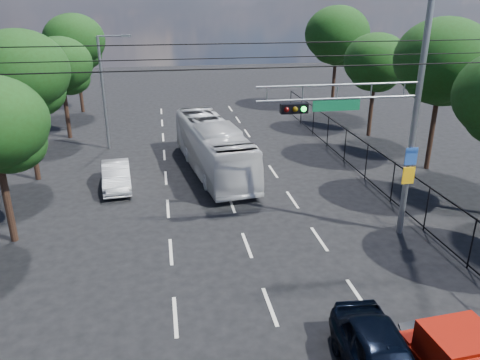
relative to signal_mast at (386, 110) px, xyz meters
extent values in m
cube|color=beige|center=(-8.28, -3.99, -5.24)|extent=(0.12, 2.00, 0.01)
cube|color=beige|center=(-8.28, 0.01, -5.24)|extent=(0.12, 2.00, 0.01)
cube|color=beige|center=(-8.28, 4.01, -5.24)|extent=(0.12, 2.00, 0.01)
cube|color=beige|center=(-8.28, 8.01, -5.24)|extent=(0.12, 2.00, 0.01)
cube|color=beige|center=(-8.28, 12.01, -5.24)|extent=(0.12, 2.00, 0.01)
cube|color=beige|center=(-8.28, 16.01, -5.24)|extent=(0.12, 2.00, 0.01)
cube|color=beige|center=(-8.28, 20.01, -5.24)|extent=(0.12, 2.00, 0.01)
cube|color=beige|center=(-8.28, 24.01, -5.24)|extent=(0.12, 2.00, 0.01)
cube|color=beige|center=(-5.28, -3.99, -5.24)|extent=(0.12, 2.00, 0.01)
cube|color=beige|center=(-5.28, 0.01, -5.24)|extent=(0.12, 2.00, 0.01)
cube|color=beige|center=(-5.28, 4.01, -5.24)|extent=(0.12, 2.00, 0.01)
cube|color=beige|center=(-5.28, 8.01, -5.24)|extent=(0.12, 2.00, 0.01)
cube|color=beige|center=(-5.28, 12.01, -5.24)|extent=(0.12, 2.00, 0.01)
cube|color=beige|center=(-5.28, 16.01, -5.24)|extent=(0.12, 2.00, 0.01)
cube|color=beige|center=(-5.28, 20.01, -5.24)|extent=(0.12, 2.00, 0.01)
cube|color=beige|center=(-5.28, 24.01, -5.24)|extent=(0.12, 2.00, 0.01)
cube|color=beige|center=(-2.28, -3.99, -5.24)|extent=(0.12, 2.00, 0.01)
cube|color=beige|center=(-2.28, 0.01, -5.24)|extent=(0.12, 2.00, 0.01)
cube|color=beige|center=(-2.28, 4.01, -5.24)|extent=(0.12, 2.00, 0.01)
cube|color=beige|center=(-2.28, 8.01, -5.24)|extent=(0.12, 2.00, 0.01)
cube|color=beige|center=(-2.28, 12.01, -5.24)|extent=(0.12, 2.00, 0.01)
cube|color=beige|center=(-2.28, 16.01, -5.24)|extent=(0.12, 2.00, 0.01)
cube|color=beige|center=(-2.28, 20.01, -5.24)|extent=(0.12, 2.00, 0.01)
cube|color=beige|center=(-2.28, 24.01, -5.24)|extent=(0.12, 2.00, 0.01)
cylinder|color=slate|center=(1.22, 0.01, -0.49)|extent=(0.24, 0.24, 9.50)
cylinder|color=slate|center=(-1.88, 0.01, 1.01)|extent=(6.20, 0.08, 0.08)
cylinder|color=slate|center=(-1.88, 0.01, 0.51)|extent=(6.20, 0.08, 0.08)
cube|color=black|center=(-3.58, 0.01, 0.21)|extent=(1.00, 0.28, 0.35)
sphere|color=#3F0505|center=(-3.90, -0.14, 0.21)|extent=(0.20, 0.20, 0.20)
sphere|color=#4C3805|center=(-3.58, -0.14, 0.21)|extent=(0.20, 0.20, 0.20)
sphere|color=#0CE533|center=(-3.26, -0.14, 0.21)|extent=(0.20, 0.20, 0.20)
cube|color=#0E6238|center=(-1.98, 0.01, 0.26)|extent=(1.80, 0.05, 0.40)
cube|color=#2553B0|center=(1.20, -0.13, -1.84)|extent=(0.50, 0.04, 0.70)
cube|color=#FFB50D|center=(1.20, -0.13, -2.64)|extent=(0.50, 0.04, 0.70)
cylinder|color=slate|center=(0.62, 0.01, 0.76)|extent=(0.05, 0.05, 0.50)
cylinder|color=slate|center=(-0.68, 0.01, 0.76)|extent=(0.05, 0.05, 0.50)
cylinder|color=slate|center=(-1.98, 0.01, 0.76)|extent=(0.05, 0.05, 0.50)
cylinder|color=slate|center=(-3.28, 0.01, 0.76)|extent=(0.05, 0.05, 0.50)
cylinder|color=slate|center=(-4.58, 0.01, 0.76)|extent=(0.05, 0.05, 0.50)
cylinder|color=slate|center=(-11.78, 14.01, -1.74)|extent=(0.18, 0.18, 7.00)
cylinder|color=slate|center=(-10.98, 14.01, 1.76)|extent=(1.60, 0.09, 0.09)
cube|color=slate|center=(-10.08, 14.01, 1.76)|extent=(0.60, 0.22, 0.15)
cylinder|color=black|center=(-5.28, -1.99, 1.96)|extent=(22.00, 0.04, 0.04)
cylinder|color=black|center=(-5.28, 1.51, 2.36)|extent=(22.00, 0.04, 0.04)
cylinder|color=black|center=(-5.28, 3.01, 1.66)|extent=(22.00, 0.04, 0.04)
cube|color=black|center=(2.32, 4.01, -3.29)|extent=(0.04, 34.00, 0.06)
cube|color=black|center=(2.32, 4.01, -5.09)|extent=(0.04, 34.00, 0.06)
cylinder|color=black|center=(2.32, -2.99, -4.24)|extent=(0.06, 0.06, 2.00)
cylinder|color=black|center=(2.32, 0.01, -4.24)|extent=(0.06, 0.06, 2.00)
cylinder|color=black|center=(2.32, 3.01, -4.24)|extent=(0.06, 0.06, 2.00)
cylinder|color=black|center=(2.32, 6.01, -4.24)|extent=(0.06, 0.06, 2.00)
cylinder|color=black|center=(2.32, 9.01, -4.24)|extent=(0.06, 0.06, 2.00)
cylinder|color=black|center=(2.32, 12.01, -4.24)|extent=(0.06, 0.06, 2.00)
cylinder|color=black|center=(2.32, 15.01, -4.24)|extent=(0.06, 0.06, 2.00)
cylinder|color=black|center=(2.32, 18.01, -4.24)|extent=(0.06, 0.06, 2.00)
cylinder|color=black|center=(2.32, 21.01, -4.24)|extent=(0.06, 0.06, 2.00)
cylinder|color=black|center=(6.52, 7.01, -2.86)|extent=(0.28, 0.28, 4.76)
ellipsoid|color=black|center=(6.52, 7.01, 0.88)|extent=(5.10, 5.10, 4.33)
ellipsoid|color=black|center=(6.92, 7.31, -0.31)|extent=(3.40, 3.40, 2.72)
ellipsoid|color=black|center=(6.17, 6.81, -0.14)|extent=(3.23, 3.23, 2.58)
cylinder|color=black|center=(6.12, 14.01, -3.23)|extent=(0.28, 0.28, 4.03)
ellipsoid|color=black|center=(6.12, 14.01, -0.06)|extent=(4.32, 4.32, 3.67)
ellipsoid|color=black|center=(6.52, 14.31, -1.07)|extent=(2.88, 2.88, 2.30)
ellipsoid|color=black|center=(5.77, 13.81, -0.92)|extent=(2.74, 2.74, 2.19)
cylinder|color=black|center=(6.32, 22.01, -2.78)|extent=(0.28, 0.28, 4.93)
ellipsoid|color=black|center=(6.32, 22.01, 1.09)|extent=(5.28, 5.28, 4.49)
ellipsoid|color=black|center=(6.72, 22.31, -0.14)|extent=(3.52, 3.52, 2.82)
ellipsoid|color=black|center=(5.97, 21.81, 0.04)|extent=(3.34, 3.34, 2.68)
cylinder|color=black|center=(-14.48, 2.01, -3.34)|extent=(0.28, 0.28, 3.81)
ellipsoid|color=black|center=(-14.08, 2.31, -1.30)|extent=(2.72, 2.72, 2.18)
cylinder|color=black|center=(-15.08, 9.01, -3.00)|extent=(0.28, 0.28, 4.48)
ellipsoid|color=black|center=(-15.08, 9.01, 0.52)|extent=(4.80, 4.80, 4.08)
ellipsoid|color=black|center=(-14.68, 9.31, -0.60)|extent=(3.20, 3.20, 2.56)
ellipsoid|color=black|center=(-15.43, 8.81, -0.44)|extent=(3.04, 3.04, 2.43)
cylinder|color=black|center=(-14.68, 17.01, -3.28)|extent=(0.28, 0.28, 3.92)
ellipsoid|color=black|center=(-14.68, 17.01, -0.20)|extent=(4.20, 4.20, 3.57)
ellipsoid|color=black|center=(-14.28, 17.31, -1.18)|extent=(2.80, 2.80, 2.24)
ellipsoid|color=black|center=(-15.03, 16.81, -1.04)|extent=(2.66, 2.66, 2.13)
cylinder|color=black|center=(-14.88, 25.01, -2.95)|extent=(0.28, 0.28, 4.59)
ellipsoid|color=black|center=(-14.88, 25.01, 0.66)|extent=(4.92, 4.92, 4.18)
ellipsoid|color=black|center=(-14.48, 25.31, -0.49)|extent=(3.28, 3.28, 2.62)
ellipsoid|color=black|center=(-15.23, 24.81, -0.32)|extent=(3.12, 3.12, 2.49)
cylinder|color=black|center=(-0.74, -7.54, -4.92)|extent=(0.28, 0.66, 0.64)
cube|color=maroon|center=(-1.56, -6.96, -4.60)|extent=(1.72, 0.62, 0.50)
cube|color=black|center=(-1.58, -6.71, -4.37)|extent=(1.58, 0.48, 0.28)
cube|color=maroon|center=(-1.49, -7.96, -4.01)|extent=(1.74, 1.53, 0.87)
imported|color=silver|center=(-5.58, 8.70, -3.84)|extent=(3.70, 10.29, 2.80)
imported|color=silver|center=(-10.78, 7.09, -4.60)|extent=(1.72, 4.02, 1.29)
camera|label=1|loc=(-8.33, -16.03, 3.98)|focal=35.00mm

